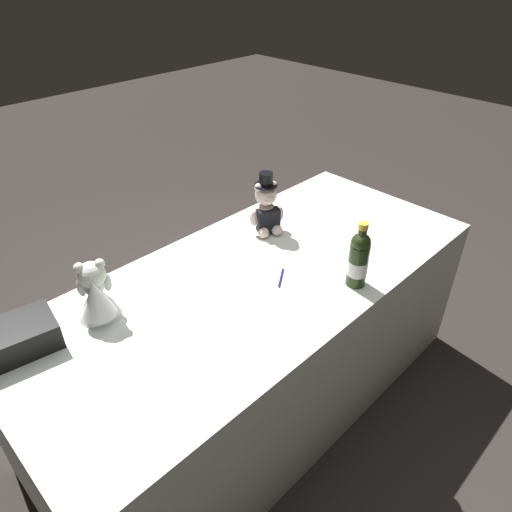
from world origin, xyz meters
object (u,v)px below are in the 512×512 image
Objects in this scene: teddy_bear_bride at (96,294)px; champagne_bottle at (359,259)px; teddy_bear_groom at (266,210)px; signing_pen at (281,278)px; gift_case_black at (13,339)px.

teddy_bear_bride is 0.85× the size of champagne_bottle.
teddy_bear_groom is at bearing 179.78° from teddy_bear_bride.
teddy_bear_groom is at bearing -94.32° from champagne_bottle.
gift_case_black is at bearing -21.55° from signing_pen.
signing_pen is at bearing 158.45° from gift_case_black.
signing_pen is at bearing 153.78° from teddy_bear_bride.
gift_case_black is (1.18, -0.06, -0.07)m from teddy_bear_groom.
gift_case_black is (0.29, -0.05, -0.06)m from teddy_bear_bride.
gift_case_black is at bearing -10.20° from teddy_bear_bride.
champagne_bottle reaches higher than teddy_bear_bride.
teddy_bear_bride is at bearing 169.80° from gift_case_black.
teddy_bear_groom is 0.55m from champagne_bottle.
champagne_bottle is (0.04, 0.55, 0.01)m from teddy_bear_groom.
champagne_bottle is at bearing 130.05° from signing_pen.
teddy_bear_bride is 0.78× the size of gift_case_black.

